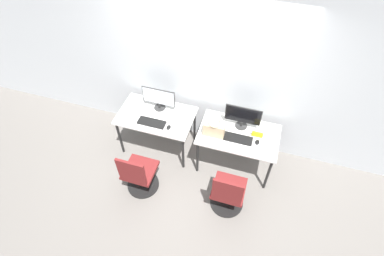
% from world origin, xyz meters
% --- Properties ---
extents(ground_plane, '(20.00, 20.00, 0.00)m').
position_xyz_m(ground_plane, '(0.00, 0.00, 0.00)').
color(ground_plane, slate).
extents(wall_back, '(12.00, 0.05, 2.80)m').
position_xyz_m(wall_back, '(0.00, 0.83, 1.40)').
color(wall_back, silver).
rests_on(wall_back, ground_plane).
extents(desk_left, '(1.15, 0.71, 0.73)m').
position_xyz_m(desk_left, '(-0.64, 0.35, 0.65)').
color(desk_left, silver).
rests_on(desk_left, ground_plane).
extents(monitor_left, '(0.52, 0.18, 0.38)m').
position_xyz_m(monitor_left, '(-0.64, 0.52, 0.93)').
color(monitor_left, '#2D2D2D').
rests_on(monitor_left, desk_left).
extents(keyboard_left, '(0.42, 0.16, 0.02)m').
position_xyz_m(keyboard_left, '(-0.64, 0.19, 0.74)').
color(keyboard_left, black).
rests_on(keyboard_left, desk_left).
extents(mouse_left, '(0.06, 0.09, 0.03)m').
position_xyz_m(mouse_left, '(-0.37, 0.17, 0.75)').
color(mouse_left, black).
rests_on(mouse_left, desk_left).
extents(office_chair_left, '(0.48, 0.48, 0.88)m').
position_xyz_m(office_chair_left, '(-0.60, -0.50, 0.35)').
color(office_chair_left, black).
rests_on(office_chair_left, ground_plane).
extents(desk_right, '(1.15, 0.71, 0.73)m').
position_xyz_m(desk_right, '(0.64, 0.35, 0.65)').
color(desk_right, silver).
rests_on(desk_right, ground_plane).
extents(monitor_right, '(0.52, 0.18, 0.38)m').
position_xyz_m(monitor_right, '(0.64, 0.52, 0.93)').
color(monitor_right, '#2D2D2D').
rests_on(monitor_right, desk_right).
extents(keyboard_right, '(0.42, 0.16, 0.02)m').
position_xyz_m(keyboard_right, '(0.64, 0.26, 0.74)').
color(keyboard_right, black).
rests_on(keyboard_right, desk_right).
extents(mouse_right, '(0.06, 0.09, 0.03)m').
position_xyz_m(mouse_right, '(0.92, 0.27, 0.75)').
color(mouse_right, black).
rests_on(mouse_right, desk_right).
extents(office_chair_right, '(0.48, 0.48, 0.88)m').
position_xyz_m(office_chair_right, '(0.69, -0.42, 0.35)').
color(office_chair_right, black).
rests_on(office_chair_right, ground_plane).
extents(handbag, '(0.30, 0.18, 0.25)m').
position_xyz_m(handbag, '(0.30, 0.25, 0.85)').
color(handbag, tan).
rests_on(handbag, desk_right).
extents(placard_right, '(0.16, 0.03, 0.08)m').
position_xyz_m(placard_right, '(0.90, 0.39, 0.77)').
color(placard_right, yellow).
rests_on(placard_right, desk_right).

